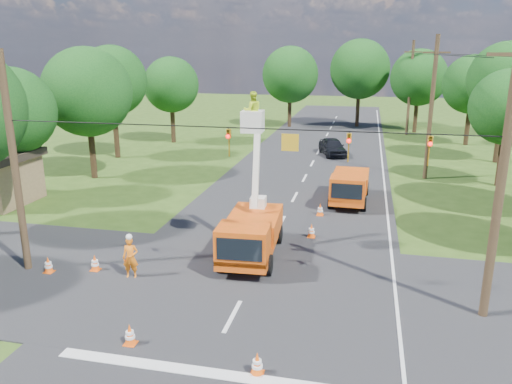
% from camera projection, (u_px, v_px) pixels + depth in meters
% --- Properties ---
extents(ground, '(140.00, 140.00, 0.00)m').
position_uv_depth(ground, '(305.00, 179.00, 36.07)').
color(ground, '#2E4916').
rests_on(ground, ground).
extents(road_main, '(12.00, 100.00, 0.06)m').
position_uv_depth(road_main, '(305.00, 179.00, 36.07)').
color(road_main, black).
rests_on(road_main, ground).
extents(road_cross, '(56.00, 10.00, 0.07)m').
position_uv_depth(road_cross, '(246.00, 291.00, 19.16)').
color(road_cross, black).
rests_on(road_cross, ground).
extents(stop_bar, '(9.00, 0.45, 0.02)m').
position_uv_depth(stop_bar, '(203.00, 373.00, 14.28)').
color(stop_bar, silver).
rests_on(stop_bar, ground).
extents(edge_line, '(0.12, 90.00, 0.02)m').
position_uv_depth(edge_line, '(384.00, 183.00, 34.90)').
color(edge_line, silver).
rests_on(edge_line, ground).
extents(bucket_truck, '(2.55, 5.83, 7.28)m').
position_uv_depth(bucket_truck, '(251.00, 225.00, 21.88)').
color(bucket_truck, '#EC4C10').
rests_on(bucket_truck, ground).
extents(second_truck, '(2.29, 5.46, 2.02)m').
position_uv_depth(second_truck, '(349.00, 186.00, 30.05)').
color(second_truck, '#EC4C10').
rests_on(second_truck, ground).
extents(ground_worker, '(0.70, 0.53, 1.74)m').
position_uv_depth(ground_worker, '(130.00, 258.00, 20.09)').
color(ground_worker, '#FF5015').
rests_on(ground_worker, ground).
extents(distant_car, '(3.10, 4.80, 1.52)m').
position_uv_depth(distant_car, '(332.00, 147.00, 43.95)').
color(distant_car, black).
rests_on(distant_car, ground).
extents(traffic_cone_0, '(0.38, 0.38, 0.71)m').
position_uv_depth(traffic_cone_0, '(130.00, 335.00, 15.57)').
color(traffic_cone_0, '#FF590D').
rests_on(traffic_cone_0, ground).
extents(traffic_cone_1, '(0.38, 0.38, 0.71)m').
position_uv_depth(traffic_cone_1, '(257.00, 364.00, 14.12)').
color(traffic_cone_1, '#FF590D').
rests_on(traffic_cone_1, ground).
extents(traffic_cone_2, '(0.38, 0.38, 0.71)m').
position_uv_depth(traffic_cone_2, '(311.00, 231.00, 24.57)').
color(traffic_cone_2, '#FF590D').
rests_on(traffic_cone_2, ground).
extents(traffic_cone_3, '(0.38, 0.38, 0.71)m').
position_uv_depth(traffic_cone_3, '(320.00, 210.00, 27.84)').
color(traffic_cone_3, '#FF590D').
rests_on(traffic_cone_3, ground).
extents(traffic_cone_4, '(0.38, 0.38, 0.71)m').
position_uv_depth(traffic_cone_4, '(95.00, 263.00, 20.84)').
color(traffic_cone_4, '#FF590D').
rests_on(traffic_cone_4, ground).
extents(traffic_cone_5, '(0.38, 0.38, 0.71)m').
position_uv_depth(traffic_cone_5, '(48.00, 265.00, 20.65)').
color(traffic_cone_5, '#FF590D').
rests_on(traffic_cone_5, ground).
extents(traffic_cone_7, '(0.38, 0.38, 0.71)m').
position_uv_depth(traffic_cone_7, '(344.00, 193.00, 30.99)').
color(traffic_cone_7, '#FF590D').
rests_on(traffic_cone_7, ground).
extents(pole_right_near, '(1.80, 0.30, 10.00)m').
position_uv_depth(pole_right_near, '(502.00, 174.00, 16.00)').
color(pole_right_near, '#4C3823').
rests_on(pole_right_near, ground).
extents(pole_right_mid, '(1.80, 0.30, 10.00)m').
position_uv_depth(pole_right_mid, '(431.00, 107.00, 34.78)').
color(pole_right_mid, '#4C3823').
rests_on(pole_right_mid, ground).
extents(pole_right_far, '(1.80, 0.30, 10.00)m').
position_uv_depth(pole_right_far, '(410.00, 88.00, 53.57)').
color(pole_right_far, '#4C3823').
rests_on(pole_right_far, ground).
extents(pole_left, '(0.30, 0.30, 9.00)m').
position_uv_depth(pole_left, '(15.00, 165.00, 19.92)').
color(pole_left, '#4C3823').
rests_on(pole_left, ground).
extents(signal_span, '(18.00, 0.29, 1.07)m').
position_uv_depth(signal_span, '(308.00, 142.00, 17.09)').
color(signal_span, black).
rests_on(signal_span, ground).
extents(tree_left_c, '(5.20, 5.20, 8.06)m').
position_uv_depth(tree_left_c, '(11.00, 111.00, 29.57)').
color(tree_left_c, '#382616').
rests_on(tree_left_c, ground).
extents(tree_left_d, '(6.20, 6.20, 9.24)m').
position_uv_depth(tree_left_d, '(87.00, 92.00, 34.71)').
color(tree_left_d, '#382616').
rests_on(tree_left_d, ground).
extents(tree_left_e, '(5.80, 5.80, 9.41)m').
position_uv_depth(tree_left_e, '(112.00, 81.00, 41.56)').
color(tree_left_e, '#382616').
rests_on(tree_left_e, ground).
extents(tree_left_f, '(5.40, 5.40, 8.40)m').
position_uv_depth(tree_left_f, '(171.00, 85.00, 48.87)').
color(tree_left_f, '#382616').
rests_on(tree_left_f, ground).
extents(tree_right_c, '(5.00, 5.00, 7.83)m').
position_uv_depth(tree_right_c, '(508.00, 107.00, 32.81)').
color(tree_right_c, '#382616').
rests_on(tree_right_c, ground).
extents(tree_right_d, '(6.00, 6.00, 9.70)m').
position_uv_depth(tree_right_d, '(506.00, 80.00, 39.61)').
color(tree_right_d, '#382616').
rests_on(tree_right_d, ground).
extents(tree_right_e, '(5.60, 5.60, 8.63)m').
position_uv_depth(tree_right_e, '(472.00, 84.00, 47.57)').
color(tree_right_e, '#382616').
rests_on(tree_right_e, ground).
extents(tree_far_a, '(6.60, 6.60, 9.50)m').
position_uv_depth(tree_far_a, '(290.00, 75.00, 58.90)').
color(tree_far_a, '#382616').
rests_on(tree_far_a, ground).
extents(tree_far_b, '(7.00, 7.00, 10.32)m').
position_uv_depth(tree_far_b, '(360.00, 69.00, 58.94)').
color(tree_far_b, '#382616').
rests_on(tree_far_b, ground).
extents(tree_far_c, '(6.20, 6.20, 9.18)m').
position_uv_depth(tree_far_c, '(419.00, 78.00, 54.98)').
color(tree_far_c, '#382616').
rests_on(tree_far_c, ground).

